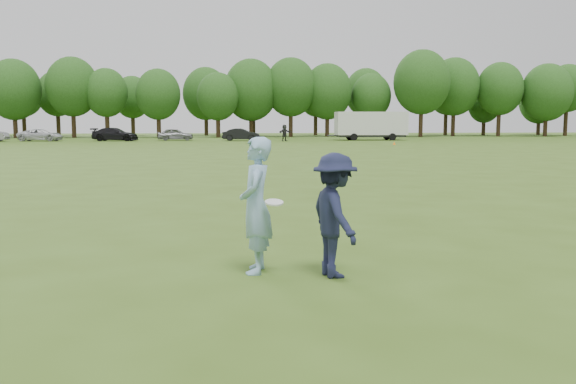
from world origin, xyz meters
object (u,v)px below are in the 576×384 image
object	(u,v)px
player_far_d	(285,133)
field_cone	(394,143)
thrower	(256,205)
car_d	(115,134)
car_f	(241,135)
car_e	(175,134)
cargo_trailer	(371,124)
defender	(335,215)
car_c	(41,135)

from	to	relation	value
player_far_d	field_cone	world-z (taller)	player_far_d
thrower	car_d	bearing A→B (deg)	-161.57
player_far_d	car_d	bearing A→B (deg)	140.49
player_far_d	field_cone	xyz separation A→B (m)	(9.13, -11.01, -0.75)
car_d	car_f	world-z (taller)	car_d
car_e	player_far_d	bearing A→B (deg)	-108.61
car_e	cargo_trailer	world-z (taller)	cargo_trailer
car_e	cargo_trailer	size ratio (longest dim) A/B	0.44
thrower	field_cone	distance (m)	48.55
cargo_trailer	field_cone	bearing A→B (deg)	-94.04
player_far_d	car_e	distance (m)	12.36
thrower	defender	world-z (taller)	thrower
player_far_d	car_e	world-z (taller)	player_far_d
thrower	car_d	world-z (taller)	thrower
thrower	cargo_trailer	xyz separation A→B (m)	(15.96, 59.34, 0.77)
defender	car_f	world-z (taller)	defender
thrower	car_c	xyz separation A→B (m)	(-20.44, 59.76, -0.36)
defender	car_c	world-z (taller)	defender
defender	cargo_trailer	xyz separation A→B (m)	(14.84, 59.68, 0.88)
car_f	field_cone	xyz separation A→B (m)	(13.79, -12.57, -0.52)
car_d	car_f	distance (m)	13.73
car_d	car_e	distance (m)	6.48
thrower	field_cone	xyz separation A→B (m)	(15.03, 46.16, -0.85)
car_c	car_f	world-z (taller)	car_f
car_d	car_e	bearing A→B (deg)	-74.07
field_cone	cargo_trailer	distance (m)	13.31
thrower	car_e	distance (m)	60.59
defender	car_d	distance (m)	61.26
thrower	car_c	distance (m)	63.16
thrower	player_far_d	size ratio (longest dim) A/B	1.11
player_far_d	car_f	world-z (taller)	player_far_d
field_cone	cargo_trailer	xyz separation A→B (m)	(0.93, 13.18, 1.63)
car_f	car_d	bearing A→B (deg)	94.77
car_c	cargo_trailer	distance (m)	36.42
player_far_d	cargo_trailer	world-z (taller)	cargo_trailer
car_d	car_f	size ratio (longest dim) A/B	1.21
car_f	cargo_trailer	distance (m)	14.77
car_c	car_e	world-z (taller)	car_e
thrower	car_f	size ratio (longest dim) A/B	0.49
defender	player_far_d	size ratio (longest dim) A/B	0.99
car_d	player_far_d	bearing A→B (deg)	-88.89
car_c	field_cone	distance (m)	37.99
player_far_d	car_f	size ratio (longest dim) A/B	0.44
car_f	car_e	bearing A→B (deg)	85.49
thrower	cargo_trailer	size ratio (longest dim) A/B	0.22
car_c	player_far_d	bearing A→B (deg)	-91.41
car_c	car_d	world-z (taller)	car_d
car_e	car_f	xyz separation A→B (m)	(7.30, -1.56, -0.00)
thrower	car_d	size ratio (longest dim) A/B	0.40
car_c	cargo_trailer	xyz separation A→B (m)	(36.40, -0.42, 1.13)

